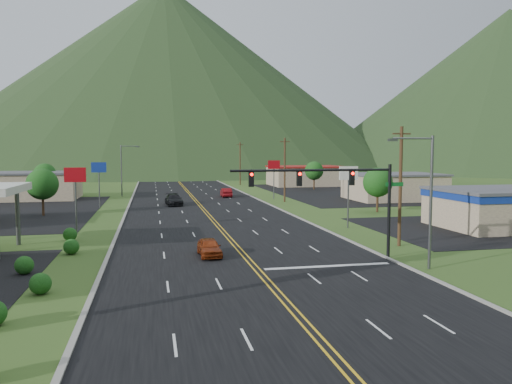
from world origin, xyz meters
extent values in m
plane|color=#284217|center=(0.00, 0.00, 0.00)|extent=(500.00, 500.00, 0.00)
cube|color=black|center=(0.00, 0.00, 0.00)|extent=(20.00, 460.00, 0.04)
cube|color=gray|center=(-10.15, 0.00, 0.00)|extent=(0.30, 460.00, 0.14)
cylinder|color=black|center=(10.50, 14.00, 3.50)|extent=(0.24, 0.24, 7.00)
cylinder|color=black|center=(4.50, 14.00, 6.60)|extent=(12.00, 0.18, 0.18)
cube|color=#0C591E|center=(10.90, 14.00, 5.50)|extent=(1.40, 0.06, 0.30)
cube|color=black|center=(7.50, 14.00, 6.00)|extent=(0.35, 0.28, 1.05)
sphere|color=#FF0C05|center=(7.50, 13.82, 6.35)|extent=(0.22, 0.22, 0.22)
cube|color=black|center=(3.50, 14.00, 6.00)|extent=(0.35, 0.28, 1.05)
sphere|color=#FF0C05|center=(3.50, 13.82, 6.35)|extent=(0.22, 0.22, 0.22)
cube|color=black|center=(0.00, 14.00, 6.00)|extent=(0.35, 0.28, 1.05)
sphere|color=#FF0C05|center=(0.00, 13.82, 6.35)|extent=(0.22, 0.22, 0.22)
cylinder|color=#59595E|center=(11.50, 10.00, 4.50)|extent=(0.20, 0.20, 9.00)
cylinder|color=#59595E|center=(10.06, 10.00, 8.80)|extent=(2.88, 0.12, 0.12)
cube|color=#59595E|center=(8.62, 10.00, 8.70)|extent=(0.60, 0.25, 0.18)
cylinder|color=#59595E|center=(-12.00, 70.00, 4.50)|extent=(0.20, 0.20, 9.00)
cylinder|color=#59595E|center=(-10.56, 70.00, 8.80)|extent=(2.88, 0.12, 0.12)
cube|color=#59595E|center=(-9.12, 70.00, 8.70)|extent=(0.60, 0.25, 0.18)
cylinder|color=#59595E|center=(-18.00, 25.00, 2.50)|extent=(0.36, 0.36, 5.00)
cube|color=#CFB790|center=(-28.00, 68.00, 2.10)|extent=(18.00, 11.00, 4.20)
cube|color=#4C4C51|center=(-28.00, 68.00, 4.35)|extent=(18.40, 11.40, 0.30)
cube|color=#CFB790|center=(30.00, 25.00, 1.90)|extent=(15.00, 10.00, 3.80)
cube|color=#CFB790|center=(32.00, 55.00, 2.00)|extent=(14.00, 11.00, 4.00)
cube|color=#4C4C51|center=(32.00, 55.00, 4.15)|extent=(14.40, 11.40, 0.30)
cube|color=#CFB790|center=(28.00, 90.00, 2.10)|extent=(16.00, 12.00, 4.20)
cube|color=maroon|center=(28.00, 90.00, 4.35)|extent=(16.40, 12.40, 0.30)
cylinder|color=#59595E|center=(-14.00, 30.00, 2.50)|extent=(0.16, 0.16, 5.00)
cube|color=#A20911|center=(-14.00, 30.00, 5.70)|extent=(2.00, 0.18, 1.40)
cylinder|color=#59595E|center=(-14.00, 52.00, 2.50)|extent=(0.16, 0.16, 5.00)
cube|color=navy|center=(-14.00, 52.00, 5.70)|extent=(2.00, 0.18, 1.40)
cylinder|color=#59595E|center=(13.00, 28.00, 2.50)|extent=(0.16, 0.16, 5.00)
cube|color=white|center=(13.00, 28.00, 5.70)|extent=(2.00, 0.18, 1.40)
cylinder|color=#59595E|center=(13.00, 60.00, 2.50)|extent=(0.16, 0.16, 5.00)
cube|color=#A20911|center=(13.00, 60.00, 5.70)|extent=(2.00, 0.18, 1.40)
cylinder|color=#382314|center=(-20.00, 45.00, 1.50)|extent=(0.30, 0.30, 3.00)
sphere|color=#163D11|center=(-20.00, 45.00, 3.90)|extent=(3.84, 3.84, 3.84)
cylinder|color=#382314|center=(-25.00, 72.00, 1.50)|extent=(0.30, 0.30, 3.00)
sphere|color=#163D11|center=(-25.00, 72.00, 3.90)|extent=(3.84, 3.84, 3.84)
cylinder|color=#382314|center=(22.00, 40.00, 1.50)|extent=(0.30, 0.30, 3.00)
sphere|color=#163D11|center=(22.00, 40.00, 3.90)|extent=(3.84, 3.84, 3.84)
cylinder|color=#382314|center=(26.00, 78.00, 1.50)|extent=(0.30, 0.30, 3.00)
sphere|color=#163D11|center=(26.00, 78.00, 3.90)|extent=(3.84, 3.84, 3.84)
cylinder|color=#382314|center=(13.50, 18.00, 5.00)|extent=(0.28, 0.28, 10.00)
cube|color=#382314|center=(13.50, 18.00, 9.40)|extent=(1.60, 0.12, 0.12)
cylinder|color=#382314|center=(13.50, 55.00, 5.00)|extent=(0.28, 0.28, 10.00)
cube|color=#382314|center=(13.50, 55.00, 9.40)|extent=(1.60, 0.12, 0.12)
cylinder|color=#382314|center=(13.50, 95.00, 5.00)|extent=(0.28, 0.28, 10.00)
cube|color=#382314|center=(13.50, 95.00, 9.40)|extent=(1.60, 0.12, 0.12)
cylinder|color=#382314|center=(13.50, 135.00, 5.00)|extent=(0.28, 0.28, 10.00)
cube|color=#382314|center=(13.50, 135.00, 9.40)|extent=(1.60, 0.12, 0.12)
cone|color=#183417|center=(0.00, 220.00, 42.50)|extent=(220.00, 220.00, 85.00)
cone|color=#183417|center=(147.84, 176.19, 35.00)|extent=(180.00, 180.00, 70.00)
imported|color=maroon|center=(-2.64, 17.04, 0.67)|extent=(1.72, 3.99, 1.34)
imported|color=black|center=(-3.70, 53.62, 0.79)|extent=(2.67, 5.63, 1.58)
imported|color=maroon|center=(5.75, 65.02, 0.76)|extent=(1.70, 4.64, 1.52)
camera|label=1|loc=(-6.81, -20.15, 7.99)|focal=35.00mm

